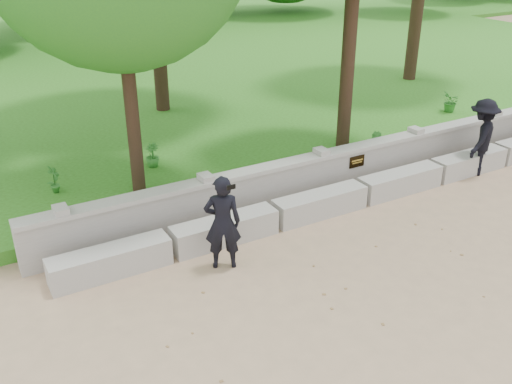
% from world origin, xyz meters
% --- Properties ---
extents(ground, '(80.00, 80.00, 0.00)m').
position_xyz_m(ground, '(0.00, 0.00, 0.00)').
color(ground, '#A18362').
rests_on(ground, ground).
extents(lawn, '(40.00, 22.00, 0.25)m').
position_xyz_m(lawn, '(0.00, 14.00, 0.12)').
color(lawn, '#2C5D15').
rests_on(lawn, ground).
extents(concrete_bench, '(11.90, 0.45, 0.45)m').
position_xyz_m(concrete_bench, '(0.00, 1.90, 0.22)').
color(concrete_bench, '#A6A39C').
rests_on(concrete_bench, ground).
extents(parapet_wall, '(12.50, 0.35, 0.90)m').
position_xyz_m(parapet_wall, '(0.00, 2.60, 0.46)').
color(parapet_wall, '#9C9A93').
rests_on(parapet_wall, ground).
extents(man_main, '(0.68, 0.64, 1.58)m').
position_xyz_m(man_main, '(-3.37, 1.23, 0.79)').
color(man_main, black).
rests_on(man_main, ground).
extents(visitor_mid, '(1.24, 1.05, 1.67)m').
position_xyz_m(visitor_mid, '(3.13, 1.80, 0.84)').
color(visitor_mid, black).
rests_on(visitor_mid, ground).
extents(shrub_a, '(0.33, 0.36, 0.57)m').
position_xyz_m(shrub_a, '(-5.18, 4.82, 0.53)').
color(shrub_a, '#2E7327').
rests_on(shrub_a, lawn).
extents(shrub_b, '(0.32, 0.35, 0.51)m').
position_xyz_m(shrub_b, '(1.57, 3.30, 0.51)').
color(shrub_b, '#2E7327').
rests_on(shrub_b, lawn).
extents(shrub_c, '(0.66, 0.68, 0.57)m').
position_xyz_m(shrub_c, '(5.43, 4.72, 0.54)').
color(shrub_c, '#2E7327').
rests_on(shrub_c, lawn).
extents(shrub_d, '(0.39, 0.39, 0.52)m').
position_xyz_m(shrub_d, '(-3.08, 5.12, 0.51)').
color(shrub_d, '#2E7327').
rests_on(shrub_d, lawn).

